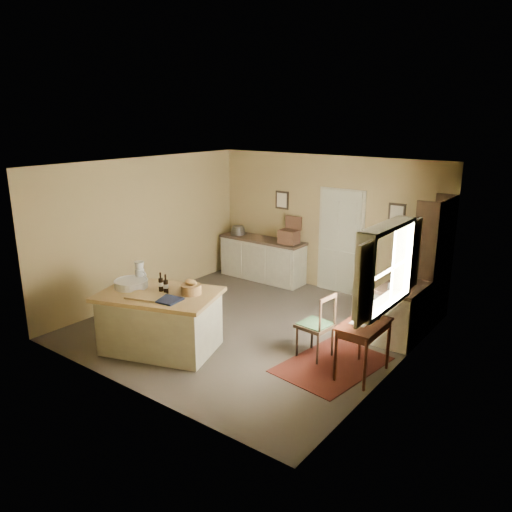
{
  "coord_description": "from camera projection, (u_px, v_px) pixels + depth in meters",
  "views": [
    {
      "loc": [
        4.74,
        -6.14,
        3.44
      ],
      "look_at": [
        -0.11,
        0.32,
        1.15
      ],
      "focal_mm": 35.0,
      "sensor_mm": 36.0,
      "label": 1
    }
  ],
  "objects": [
    {
      "name": "wall_back",
      "position": [
        326.0,
        224.0,
        9.95
      ],
      "size": [
        5.0,
        0.1,
        2.7
      ],
      "primitive_type": "cube",
      "color": "olive",
      "rests_on": "ground"
    },
    {
      "name": "rug",
      "position": [
        332.0,
        365.0,
        7.12
      ],
      "size": [
        1.3,
        1.73,
        0.01
      ],
      "primitive_type": "cube",
      "rotation": [
        0.0,
        0.0,
        -0.13
      ],
      "color": "#45110D",
      "rests_on": "ground"
    },
    {
      "name": "wall_right",
      "position": [
        399.0,
        279.0,
        6.59
      ],
      "size": [
        0.1,
        5.0,
        2.7
      ],
      "primitive_type": "cube",
      "color": "olive",
      "rests_on": "ground"
    },
    {
      "name": "work_island",
      "position": [
        160.0,
        319.0,
        7.49
      ],
      "size": [
        1.99,
        1.62,
        1.2
      ],
      "rotation": [
        0.0,
        0.0,
        0.33
      ],
      "color": "beige",
      "rests_on": "ground"
    },
    {
      "name": "wall_left",
      "position": [
        146.0,
        229.0,
        9.48
      ],
      "size": [
        0.1,
        5.0,
        2.7
      ],
      "primitive_type": "cube",
      "color": "olive",
      "rests_on": "ground"
    },
    {
      "name": "door",
      "position": [
        340.0,
        241.0,
        9.81
      ],
      "size": [
        0.97,
        0.06,
        2.11
      ],
      "primitive_type": "cube",
      "color": "#BBBB9D",
      "rests_on": "ground"
    },
    {
      "name": "ground",
      "position": [
        250.0,
        327.0,
        8.4
      ],
      "size": [
        5.0,
        5.0,
        0.0
      ],
      "primitive_type": "plane",
      "color": "#4E453B",
      "rests_on": "ground"
    },
    {
      "name": "desk_chair",
      "position": [
        315.0,
        326.0,
        7.25
      ],
      "size": [
        0.5,
        0.5,
        0.98
      ],
      "primitive_type": null,
      "rotation": [
        0.0,
        0.0,
        -0.1
      ],
      "color": "black",
      "rests_on": "ground"
    },
    {
      "name": "window",
      "position": [
        389.0,
        267.0,
        6.42
      ],
      "size": [
        0.25,
        1.99,
        1.12
      ],
      "color": "beige",
      "rests_on": "ground"
    },
    {
      "name": "wall_front",
      "position": [
        125.0,
        292.0,
        6.11
      ],
      "size": [
        5.0,
        0.1,
        2.7
      ],
      "primitive_type": "cube",
      "color": "olive",
      "rests_on": "ground"
    },
    {
      "name": "ceiling",
      "position": [
        249.0,
        165.0,
        7.66
      ],
      "size": [
        5.0,
        5.0,
        0.0
      ],
      "primitive_type": "plane",
      "color": "silver",
      "rests_on": "wall_back"
    },
    {
      "name": "right_cabinet",
      "position": [
        403.0,
        312.0,
        7.84
      ],
      "size": [
        0.6,
        1.07,
        0.99
      ],
      "color": "beige",
      "rests_on": "ground"
    },
    {
      "name": "sideboard",
      "position": [
        263.0,
        257.0,
        10.74
      ],
      "size": [
        1.95,
        0.56,
        1.18
      ],
      "color": "beige",
      "rests_on": "ground"
    },
    {
      "name": "writing_desk",
      "position": [
        364.0,
        330.0,
        6.68
      ],
      "size": [
        0.5,
        0.82,
        0.82
      ],
      "color": "#36150C",
      "rests_on": "ground"
    },
    {
      "name": "framed_prints",
      "position": [
        335.0,
        206.0,
        9.72
      ],
      "size": [
        2.82,
        0.02,
        0.38
      ],
      "color": "black",
      "rests_on": "ground"
    },
    {
      "name": "shelving_unit",
      "position": [
        435.0,
        262.0,
        8.28
      ],
      "size": [
        0.37,
        0.97,
        2.16
      ],
      "color": "black",
      "rests_on": "ground"
    }
  ]
}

